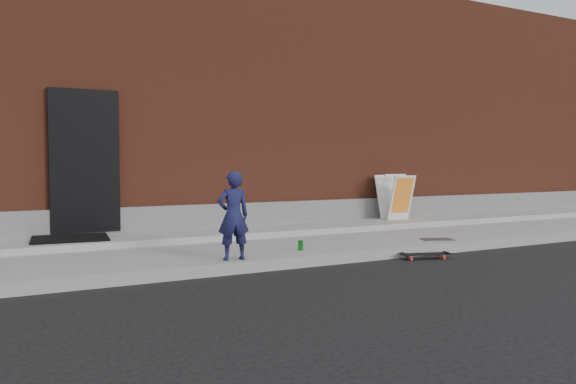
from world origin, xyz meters
TOP-DOWN VIEW (x-y plane):
  - ground at (0.00, 0.00)m, footprint 80.00×80.00m
  - sidewalk at (0.00, 1.50)m, footprint 20.00×3.00m
  - apron at (0.00, 2.40)m, footprint 20.00×1.20m
  - building at (-0.00, 6.99)m, footprint 20.00×8.10m
  - child at (-1.22, 0.20)m, footprint 0.43×0.31m
  - skateboard at (1.56, -0.23)m, footprint 0.73×0.39m
  - pizza_sign at (3.22, 2.53)m, footprint 0.58×0.67m
  - soda_can at (-0.09, 0.47)m, footprint 0.08×0.08m
  - doormat at (-2.90, 2.41)m, footprint 1.14×0.96m
  - utility_plate at (2.34, 0.38)m, footprint 0.56×0.47m

SIDE VIEW (x-z plane):
  - ground at x=0.00m, z-range 0.00..0.00m
  - skateboard at x=1.56m, z-range 0.03..0.11m
  - sidewalk at x=0.00m, z-range 0.00..0.15m
  - utility_plate at x=2.34m, z-range 0.15..0.16m
  - apron at x=0.00m, z-range 0.15..0.25m
  - soda_can at x=-0.09m, z-range 0.15..0.29m
  - doormat at x=-2.90m, z-range 0.25..0.28m
  - pizza_sign at x=3.22m, z-range 0.25..1.15m
  - child at x=-1.22m, z-range 0.15..1.27m
  - building at x=0.00m, z-range 0.00..5.00m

